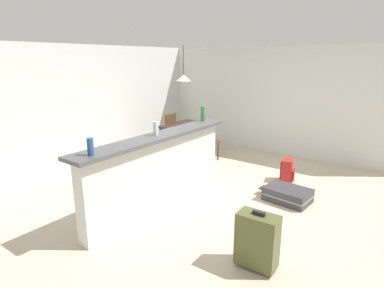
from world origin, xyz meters
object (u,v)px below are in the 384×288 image
bottle_clear (156,128)px  suitcase_flat_charcoal (287,195)px  dining_table (186,128)px  backpack_red (287,171)px  pendant_lamp (183,78)px  dining_chair_near_partition (206,138)px  dining_chair_far_side (168,130)px  bottle_blue (90,147)px  bottle_green (203,114)px  suitcase_upright_olive (257,240)px

bottle_clear → suitcase_flat_charcoal: 2.36m
dining_table → backpack_red: bearing=-94.3°
bottle_clear → pendant_lamp: 2.82m
suitcase_flat_charcoal → dining_chair_near_partition: bearing=66.4°
pendant_lamp → dining_chair_far_side: bearing=84.8°
dining_table → dining_chair_far_side: bearing=86.3°
dining_chair_near_partition → suitcase_flat_charcoal: dining_chair_near_partition is taller
pendant_lamp → bottle_blue: bearing=-158.3°
bottle_green → dining_chair_near_partition: 1.47m
dining_chair_near_partition → pendant_lamp: (0.04, 0.64, 1.29)m
bottle_blue → dining_chair_far_side: size_ratio=0.22×
pendant_lamp → suitcase_upright_olive: (-2.85, -3.21, -1.47)m
suitcase_flat_charcoal → suitcase_upright_olive: suitcase_upright_olive is taller
dining_table → dining_chair_near_partition: (-0.05, -0.59, -0.13)m
dining_chair_near_partition → bottle_clear: bearing=-163.3°
bottle_blue → dining_chair_near_partition: size_ratio=0.22×
pendant_lamp → backpack_red: pendant_lamp is taller
dining_table → pendant_lamp: size_ratio=1.35×
dining_chair_near_partition → suitcase_upright_olive: 3.81m
bottle_blue → bottle_clear: (1.17, 0.07, -0.00)m
dining_table → bottle_green: bearing=-132.3°
backpack_red → dining_chair_far_side: bearing=85.8°
suitcase_flat_charcoal → bottle_clear: bearing=132.1°
bottle_green → dining_chair_far_side: size_ratio=0.28×
suitcase_flat_charcoal → backpack_red: backpack_red is taller
bottle_blue → bottle_clear: bearing=3.2°
suitcase_flat_charcoal → pendant_lamp: bearing=70.6°
bottle_green → dining_chair_far_side: 2.31m
dining_chair_near_partition → pendant_lamp: 1.44m
dining_chair_near_partition → suitcase_flat_charcoal: 2.49m
pendant_lamp → suitcase_upright_olive: bearing=-131.6°
bottle_green → suitcase_upright_olive: size_ratio=0.39×
dining_chair_far_side → backpack_red: 3.14m
bottle_clear → dining_chair_far_side: 3.19m
bottle_clear → pendant_lamp: size_ratio=0.25×
bottle_blue → pendant_lamp: bearing=21.7°
dining_chair_near_partition → backpack_red: size_ratio=2.21×
dining_chair_near_partition → dining_chair_far_side: bearing=85.8°
bottle_blue → bottle_green: bottle_green is taller
dining_table → suitcase_flat_charcoal: size_ratio=1.29×
bottle_clear → bottle_green: size_ratio=0.78×
bottle_blue → suitcase_upright_olive: size_ratio=0.31×
bottle_clear → dining_chair_far_side: size_ratio=0.22×
bottle_clear → dining_table: bottle_clear is taller
bottle_green → suitcase_flat_charcoal: (0.10, -1.59, -1.16)m
suitcase_upright_olive → bottle_green: bearing=47.8°
bottle_clear → backpack_red: bearing=-28.7°
dining_chair_far_side → suitcase_upright_olive: size_ratio=1.39×
dining_chair_far_side → pendant_lamp: 1.40m
dining_table → suitcase_flat_charcoal: dining_table is taller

